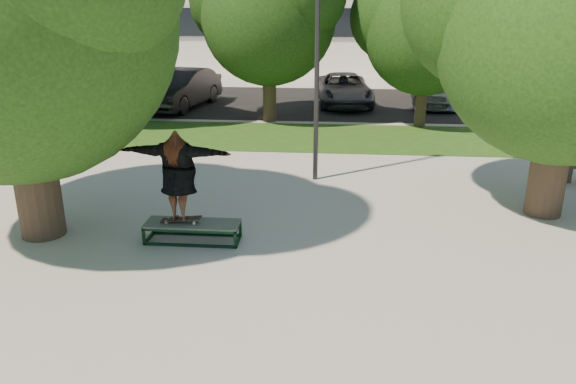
# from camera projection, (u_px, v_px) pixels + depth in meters

# --- Properties ---
(ground) EXTENTS (120.00, 120.00, 0.00)m
(ground) POSITION_uv_depth(u_px,v_px,m) (246.00, 265.00, 9.83)
(ground) COLOR #AEA9A0
(ground) RESTS_ON ground
(grass_strip) EXTENTS (30.00, 4.00, 0.02)m
(grass_strip) POSITION_uv_depth(u_px,v_px,m) (321.00, 137.00, 18.68)
(grass_strip) COLOR #194513
(grass_strip) RESTS_ON ground
(asphalt_strip) EXTENTS (40.00, 8.00, 0.01)m
(asphalt_strip) POSITION_uv_depth(u_px,v_px,m) (303.00, 102.00, 24.87)
(asphalt_strip) COLOR black
(asphalt_strip) RESTS_ON ground
(tree_right) EXTENTS (6.24, 5.33, 6.51)m
(tree_right) POSITION_uv_depth(u_px,v_px,m) (567.00, 16.00, 10.89)
(tree_right) COLOR #38281E
(tree_right) RESTS_ON ground
(bg_tree_left) EXTENTS (5.28, 4.51, 5.77)m
(bg_tree_left) POSITION_uv_depth(u_px,v_px,m) (107.00, 18.00, 19.54)
(bg_tree_left) COLOR #38281E
(bg_tree_left) RESTS_ON ground
(bg_tree_mid) EXTENTS (5.76, 4.92, 6.24)m
(bg_tree_mid) POSITION_uv_depth(u_px,v_px,m) (267.00, 9.00, 19.94)
(bg_tree_mid) COLOR #38281E
(bg_tree_mid) RESTS_ON ground
(bg_tree_right) EXTENTS (5.04, 4.31, 5.43)m
(bg_tree_right) POSITION_uv_depth(u_px,v_px,m) (425.00, 26.00, 19.19)
(bg_tree_right) COLOR #38281E
(bg_tree_right) RESTS_ON ground
(lamppost) EXTENTS (0.25, 0.15, 6.11)m
(lamppost) POSITION_uv_depth(u_px,v_px,m) (317.00, 54.00, 13.41)
(lamppost) COLOR #2D2D30
(lamppost) RESTS_ON ground
(grind_box) EXTENTS (1.80, 0.60, 0.38)m
(grind_box) POSITION_uv_depth(u_px,v_px,m) (193.00, 232.00, 10.76)
(grind_box) COLOR black
(grind_box) RESTS_ON ground
(skater_rig) EXTENTS (2.16, 0.77, 1.80)m
(skater_rig) POSITION_uv_depth(u_px,v_px,m) (178.00, 176.00, 10.40)
(skater_rig) COLOR white
(skater_rig) RESTS_ON grind_box
(car_silver_a) EXTENTS (2.51, 4.48, 1.44)m
(car_silver_a) POSITION_uv_depth(u_px,v_px,m) (170.00, 82.00, 25.60)
(car_silver_a) COLOR #9D9DA1
(car_silver_a) RESTS_ON asphalt_strip
(car_dark) EXTENTS (2.63, 5.10, 1.60)m
(car_dark) POSITION_uv_depth(u_px,v_px,m) (181.00, 89.00, 23.36)
(car_dark) COLOR black
(car_dark) RESTS_ON asphalt_strip
(car_grey) EXTENTS (2.60, 4.91, 1.31)m
(car_grey) POSITION_uv_depth(u_px,v_px,m) (344.00, 89.00, 24.16)
(car_grey) COLOR #535458
(car_grey) RESTS_ON asphalt_strip
(car_silver_b) EXTENTS (2.43, 5.07, 1.42)m
(car_silver_b) POSITION_uv_depth(u_px,v_px,m) (435.00, 87.00, 24.29)
(car_silver_b) COLOR #A1A2A6
(car_silver_b) RESTS_ON asphalt_strip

